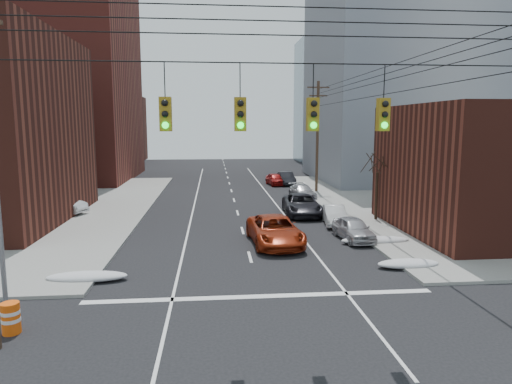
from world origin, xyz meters
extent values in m
cube|color=maroon|center=(-24.00, 48.00, 15.00)|extent=(24.00, 20.00, 30.00)
cube|color=#4F2017|center=(-26.00, 74.00, 6.00)|extent=(22.00, 18.00, 12.00)
cube|color=gray|center=(22.00, 44.00, 12.50)|extent=(22.00, 20.00, 25.00)
cube|color=gray|center=(24.00, 70.00, 11.00)|extent=(20.00, 18.00, 22.00)
cylinder|color=#473323|center=(8.50, 34.00, 5.50)|extent=(0.28, 0.28, 11.00)
cube|color=#473323|center=(8.50, 34.00, 10.40)|extent=(2.20, 0.12, 0.12)
cube|color=#473323|center=(8.50, 34.00, 9.60)|extent=(1.80, 0.12, 0.12)
cylinder|color=black|center=(0.00, 3.00, 8.60)|extent=(17.00, 0.04, 0.04)
cylinder|color=black|center=(-3.20, 3.00, 8.10)|extent=(0.03, 0.03, 1.00)
cube|color=olive|center=(-3.20, 3.00, 7.10)|extent=(0.35, 0.30, 1.00)
sphere|color=black|center=(-3.20, 2.83, 7.42)|extent=(0.20, 0.20, 0.20)
sphere|color=black|center=(-3.20, 2.83, 7.10)|extent=(0.20, 0.20, 0.20)
sphere|color=#0CE526|center=(-3.20, 2.83, 6.78)|extent=(0.20, 0.20, 0.20)
cylinder|color=black|center=(-1.00, 3.00, 8.10)|extent=(0.03, 0.03, 1.00)
cube|color=olive|center=(-1.00, 3.00, 7.10)|extent=(0.35, 0.30, 1.00)
sphere|color=black|center=(-1.00, 2.83, 7.42)|extent=(0.20, 0.20, 0.20)
sphere|color=black|center=(-1.00, 2.83, 7.10)|extent=(0.20, 0.20, 0.20)
sphere|color=#0CE526|center=(-1.00, 2.83, 6.78)|extent=(0.20, 0.20, 0.20)
cylinder|color=black|center=(1.20, 3.00, 8.10)|extent=(0.03, 0.03, 1.00)
cube|color=olive|center=(1.20, 3.00, 7.10)|extent=(0.35, 0.30, 1.00)
sphere|color=black|center=(1.20, 2.83, 7.42)|extent=(0.20, 0.20, 0.20)
sphere|color=black|center=(1.20, 2.83, 7.10)|extent=(0.20, 0.20, 0.20)
sphere|color=#0CE526|center=(1.20, 2.83, 6.78)|extent=(0.20, 0.20, 0.20)
cylinder|color=black|center=(3.40, 3.00, 8.10)|extent=(0.03, 0.03, 1.00)
cube|color=olive|center=(3.40, 3.00, 7.10)|extent=(0.35, 0.30, 1.00)
sphere|color=black|center=(3.40, 2.83, 7.42)|extent=(0.20, 0.20, 0.20)
sphere|color=black|center=(3.40, 2.83, 7.10)|extent=(0.20, 0.20, 0.20)
sphere|color=#0CE526|center=(3.40, 2.83, 6.78)|extent=(0.20, 0.20, 0.20)
cylinder|color=black|center=(9.60, 20.00, 1.75)|extent=(0.20, 0.20, 3.50)
cylinder|color=black|center=(9.98, 20.12, 4.07)|extent=(0.27, 0.82, 1.19)
cylinder|color=black|center=(9.82, 20.57, 4.16)|extent=(1.17, 0.54, 1.38)
cylinder|color=black|center=(9.17, 20.74, 4.19)|extent=(1.44, 1.00, 1.48)
cylinder|color=black|center=(9.20, 20.06, 4.07)|extent=(0.17, 0.84, 1.19)
cylinder|color=black|center=(9.15, 19.58, 4.16)|extent=(0.82, 0.99, 1.40)
cylinder|color=black|center=(9.66, 19.15, 4.19)|extent=(1.74, 0.21, 1.43)
cylinder|color=black|center=(9.93, 19.77, 4.07)|extent=(0.48, 0.73, 1.20)
ellipsoid|color=silver|center=(-7.40, 9.00, 0.21)|extent=(3.50, 1.08, 0.42)
ellipsoid|color=silver|center=(7.40, 9.50, 0.21)|extent=(3.00, 1.08, 0.42)
ellipsoid|color=silver|center=(7.40, 14.00, 0.21)|extent=(4.00, 1.08, 0.42)
imported|color=maroon|center=(1.63, 14.43, 0.80)|extent=(3.03, 5.94, 1.61)
imported|color=#B8B7BD|center=(6.40, 14.97, 0.68)|extent=(1.90, 4.11, 1.36)
imported|color=silver|center=(6.40, 19.23, 0.64)|extent=(1.88, 4.06, 1.29)
imported|color=black|center=(4.80, 22.72, 0.79)|extent=(2.95, 5.80, 1.57)
imported|color=#A6A7AB|center=(6.40, 30.57, 0.63)|extent=(2.25, 4.51, 1.26)
imported|color=maroon|center=(5.12, 39.97, 0.67)|extent=(2.10, 4.11, 1.34)
imported|color=black|center=(6.40, 40.25, 0.72)|extent=(1.71, 4.43, 1.44)
imported|color=beige|center=(-13.43, 24.26, 0.85)|extent=(4.52, 3.02, 1.41)
imported|color=silver|center=(-14.87, 30.64, 0.87)|extent=(5.70, 3.96, 1.45)
cylinder|color=#F7570D|center=(-8.50, 4.06, 0.52)|extent=(0.71, 0.71, 1.04)
cylinder|color=white|center=(-8.50, 4.06, 0.73)|extent=(0.72, 0.72, 0.13)
cylinder|color=white|center=(-8.50, 4.06, 0.47)|extent=(0.72, 0.72, 0.13)
camera|label=1|loc=(-1.82, -10.78, 6.80)|focal=32.00mm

